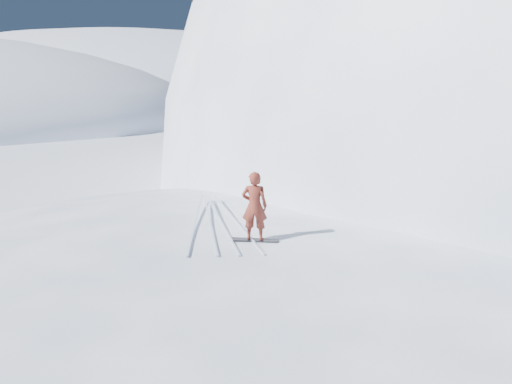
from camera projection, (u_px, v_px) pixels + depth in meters
near_ridge at (310, 330)px, 12.44m from camera, size 36.00×28.00×4.80m
peak_shoulder at (434, 187)px, 28.55m from camera, size 28.00×24.00×18.00m
far_ridge_c at (120, 103)px, 117.65m from camera, size 140.00×90.00×36.00m
wind_bumps at (251, 347)px, 11.65m from camera, size 16.00×14.40×1.00m
snowboard at (255, 240)px, 12.40m from camera, size 1.33×0.34×0.02m
snowboarder at (254, 206)px, 12.16m from camera, size 0.72×0.50×1.88m
board_tracks at (215, 219)px, 14.14m from camera, size 2.53×5.98×0.04m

